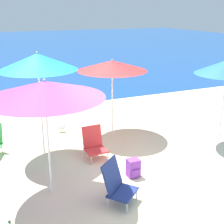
# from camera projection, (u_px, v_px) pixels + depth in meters

# --- Properties ---
(ground_plane) EXTENTS (60.00, 60.00, 0.00)m
(ground_plane) POSITION_uv_depth(u_px,v_px,m) (140.00, 184.00, 6.05)
(ground_plane) COLOR beige
(sea_water) EXTENTS (60.00, 40.00, 0.01)m
(sea_water) POSITION_uv_depth(u_px,v_px,m) (5.00, 46.00, 28.36)
(sea_water) COLOR #19478C
(sea_water) RESTS_ON ground
(beach_umbrella_red) EXTENTS (1.81, 1.81, 2.03)m
(beach_umbrella_red) POSITION_uv_depth(u_px,v_px,m) (112.00, 66.00, 7.97)
(beach_umbrella_red) COLOR white
(beach_umbrella_red) RESTS_ON ground
(beach_umbrella_teal) EXTENTS (1.73, 1.73, 2.38)m
(beach_umbrella_teal) POSITION_uv_depth(u_px,v_px,m) (38.00, 62.00, 6.69)
(beach_umbrella_teal) COLOR white
(beach_umbrella_teal) RESTS_ON ground
(beach_umbrella_purple) EXTENTS (2.04, 2.04, 2.15)m
(beach_umbrella_purple) POSITION_uv_depth(u_px,v_px,m) (45.00, 89.00, 5.17)
(beach_umbrella_purple) COLOR white
(beach_umbrella_purple) RESTS_ON ground
(beach_chair_navy) EXTENTS (0.72, 0.72, 0.76)m
(beach_chair_navy) POSITION_uv_depth(u_px,v_px,m) (117.00, 183.00, 5.39)
(beach_chair_navy) COLOR silver
(beach_chair_navy) RESTS_ON ground
(beach_chair_red) EXTENTS (0.48, 0.51, 0.73)m
(beach_chair_red) POSITION_uv_depth(u_px,v_px,m) (94.00, 143.00, 7.02)
(beach_chair_red) COLOR silver
(beach_chair_red) RESTS_ON ground
(backpack_purple) EXTENTS (0.25, 0.24, 0.37)m
(backpack_purple) POSITION_uv_depth(u_px,v_px,m) (133.00, 168.00, 6.28)
(backpack_purple) COLOR purple
(backpack_purple) RESTS_ON ground
(seagull) EXTENTS (0.27, 0.11, 0.23)m
(seagull) POSITION_uv_depth(u_px,v_px,m) (62.00, 127.00, 8.58)
(seagull) COLOR gold
(seagull) RESTS_ON ground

